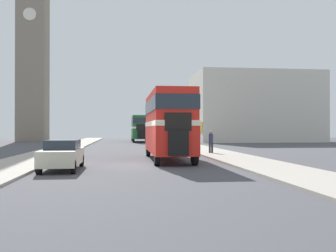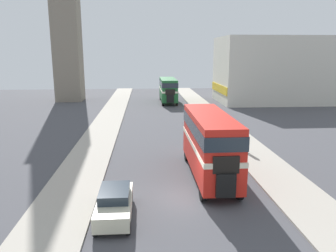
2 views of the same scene
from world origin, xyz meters
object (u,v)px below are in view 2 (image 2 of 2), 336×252
double_decker_bus (210,140)px  car_parked_near (115,203)px  pedestrian_walking (245,140)px  bus_distant (168,88)px

double_decker_bus → car_parked_near: 8.06m
car_parked_near → double_decker_bus: bearing=41.5°
car_parked_near → pedestrian_walking: size_ratio=2.43×
pedestrian_walking → car_parked_near: bearing=-134.1°
double_decker_bus → bus_distant: 34.47m
bus_distant → car_parked_near: (-5.60, -39.68, -1.65)m
double_decker_bus → pedestrian_walking: double_decker_bus is taller
bus_distant → car_parked_near: bearing=-98.0°
bus_distant → car_parked_near: bus_distant is taller
bus_distant → pedestrian_walking: bus_distant is taller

